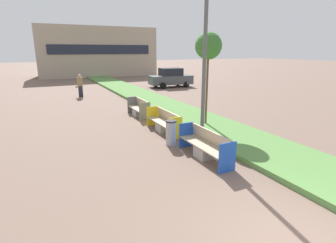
{
  "coord_description": "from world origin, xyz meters",
  "views": [
    {
      "loc": [
        -3.85,
        -2.55,
        3.55
      ],
      "look_at": [
        0.9,
        7.16,
        0.6
      ],
      "focal_mm": 28.0,
      "sensor_mm": 36.0,
      "label": 1
    }
  ],
  "objects": [
    {
      "name": "planter_grass_strip",
      "position": [
        3.2,
        12.0,
        0.09
      ],
      "size": [
        2.8,
        120.0,
        0.18
      ],
      "color": "#568442",
      "rests_on": "ground"
    },
    {
      "name": "parked_car_distant",
      "position": [
        7.88,
        20.82,
        0.91
      ],
      "size": [
        4.34,
        2.13,
        1.86
      ],
      "rotation": [
        0.0,
        0.0,
        -0.09
      ],
      "color": "#474C51",
      "rests_on": "ground"
    },
    {
      "name": "building_backdrop",
      "position": [
        4.0,
        36.55,
        3.32
      ],
      "size": [
        15.84,
        6.19,
        6.64
      ],
      "color": "tan",
      "rests_on": "ground"
    },
    {
      "name": "litter_bin",
      "position": [
        0.47,
        6.02,
        0.49
      ],
      "size": [
        0.41,
        0.41,
        0.97
      ],
      "color": "#9EA0A5",
      "rests_on": "ground"
    },
    {
      "name": "sapling_tree_near",
      "position": [
        3.09,
        7.53,
        3.7
      ],
      "size": [
        1.2,
        1.2,
        4.34
      ],
      "color": "brown",
      "rests_on": "ground"
    },
    {
      "name": "pedestrian_walking",
      "position": [
        -1.03,
        18.92,
        0.9
      ],
      "size": [
        0.53,
        0.24,
        1.76
      ],
      "color": "#232633",
      "rests_on": "ground"
    },
    {
      "name": "bench_yellow_frame",
      "position": [
        0.94,
        7.65,
        0.38
      ],
      "size": [
        0.65,
        2.4,
        0.94
      ],
      "color": "#9E9B96",
      "rests_on": "ground"
    },
    {
      "name": "bench_blue_frame",
      "position": [
        0.94,
        4.36,
        0.38
      ],
      "size": [
        0.65,
        2.47,
        0.94
      ],
      "color": "#9E9B96",
      "rests_on": "ground"
    },
    {
      "name": "street_lamp_post",
      "position": [
        1.55,
        5.51,
        4.35
      ],
      "size": [
        0.24,
        0.44,
        7.94
      ],
      "color": "#56595B",
      "rests_on": "ground"
    },
    {
      "name": "bench_grey_frame",
      "position": [
        0.94,
        10.91,
        0.37
      ],
      "size": [
        0.65,
        2.03,
        0.94
      ],
      "color": "#9E9B96",
      "rests_on": "ground"
    }
  ]
}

